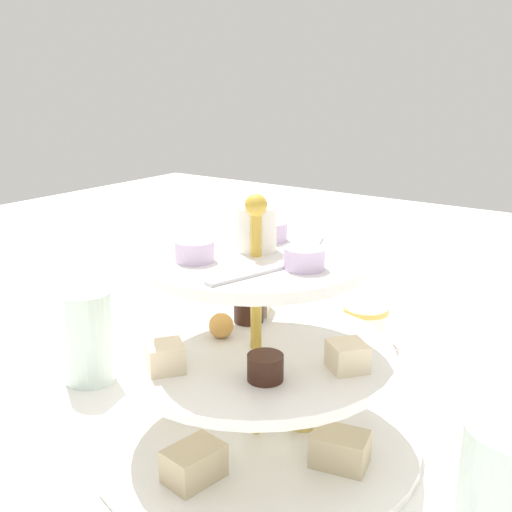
{
  "coord_description": "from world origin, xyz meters",
  "views": [
    {
      "loc": [
        -0.43,
        -0.31,
        0.34
      ],
      "look_at": [
        0.0,
        0.0,
        0.18
      ],
      "focal_mm": 44.19,
      "sensor_mm": 36.0,
      "label": 1
    }
  ],
  "objects_px": {
    "water_glass_short_left": "(259,310)",
    "water_glass_mid_back": "(88,336)",
    "tiered_serving_stand": "(256,371)",
    "teacup_with_saucer": "(365,326)"
  },
  "relations": [
    {
      "from": "tiered_serving_stand",
      "to": "water_glass_mid_back",
      "type": "bearing_deg",
      "value": 91.81
    },
    {
      "from": "water_glass_short_left",
      "to": "teacup_with_saucer",
      "type": "height_order",
      "value": "water_glass_short_left"
    },
    {
      "from": "water_glass_short_left",
      "to": "water_glass_mid_back",
      "type": "distance_m",
      "value": 0.23
    },
    {
      "from": "tiered_serving_stand",
      "to": "water_glass_short_left",
      "type": "relative_size",
      "value": 4.43
    },
    {
      "from": "teacup_with_saucer",
      "to": "water_glass_mid_back",
      "type": "bearing_deg",
      "value": 142.02
    },
    {
      "from": "water_glass_short_left",
      "to": "water_glass_mid_back",
      "type": "xyz_separation_m",
      "value": [
        -0.22,
        0.09,
        0.02
      ]
    },
    {
      "from": "teacup_with_saucer",
      "to": "water_glass_mid_back",
      "type": "relative_size",
      "value": 0.84
    },
    {
      "from": "water_glass_short_left",
      "to": "water_glass_mid_back",
      "type": "height_order",
      "value": "water_glass_mid_back"
    },
    {
      "from": "tiered_serving_stand",
      "to": "water_glass_mid_back",
      "type": "distance_m",
      "value": 0.23
    },
    {
      "from": "tiered_serving_stand",
      "to": "teacup_with_saucer",
      "type": "distance_m",
      "value": 0.27
    }
  ]
}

